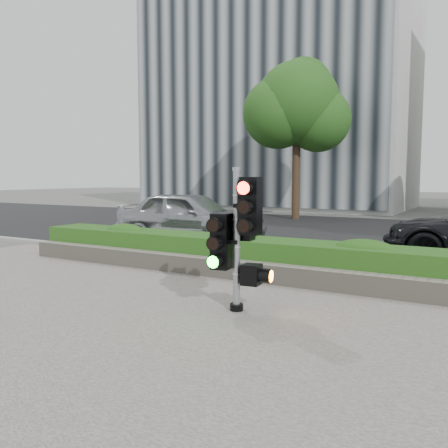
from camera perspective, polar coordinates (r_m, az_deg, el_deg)
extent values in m
plane|color=#51514C|center=(6.99, -0.99, -10.27)|extent=(120.00, 120.00, 0.00)
cube|color=#9E9389|center=(5.12, -16.22, -16.38)|extent=(16.00, 11.00, 0.03)
cube|color=black|center=(16.24, 17.55, -1.34)|extent=(60.00, 13.00, 0.02)
cube|color=gray|center=(9.73, 8.67, -5.41)|extent=(60.00, 0.25, 0.12)
cube|color=gray|center=(8.58, 5.61, -5.92)|extent=(12.00, 0.32, 0.34)
cube|color=#3E8529|center=(9.13, 7.32, -4.14)|extent=(12.00, 1.00, 0.68)
cube|color=#B7B7B2|center=(31.83, 6.80, 15.73)|extent=(16.00, 9.00, 15.00)
cylinder|color=black|center=(21.76, 8.66, 5.86)|extent=(0.36, 0.36, 4.03)
sphere|color=#113D12|center=(22.01, 8.79, 14.14)|extent=(3.74, 3.74, 3.74)
sphere|color=#113D12|center=(21.95, 11.26, 12.22)|extent=(2.88, 2.88, 2.88)
sphere|color=#113D12|center=(21.83, 6.54, 13.09)|extent=(3.17, 3.17, 3.17)
sphere|color=#113D12|center=(22.81, 9.51, 16.03)|extent=(2.59, 2.59, 2.59)
cylinder|color=black|center=(6.84, 1.52, -9.95)|extent=(0.19, 0.19, 0.10)
cylinder|color=gray|center=(6.65, 1.54, -2.12)|extent=(0.10, 0.10, 1.98)
cylinder|color=gray|center=(6.59, 1.56, 6.64)|extent=(0.13, 0.13, 0.05)
cube|color=#FF1107|center=(6.49, 3.27, 2.18)|extent=(0.28, 0.28, 0.79)
cube|color=#14E51E|center=(6.71, -0.31, -2.09)|extent=(0.28, 0.28, 0.79)
cube|color=black|center=(6.81, 2.48, 0.31)|extent=(0.28, 0.28, 0.54)
cube|color=orange|center=(6.68, 3.32, -6.08)|extent=(0.28, 0.28, 0.29)
imported|color=#A0A2A6|center=(13.67, -4.16, 0.85)|extent=(4.50, 1.99, 1.51)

